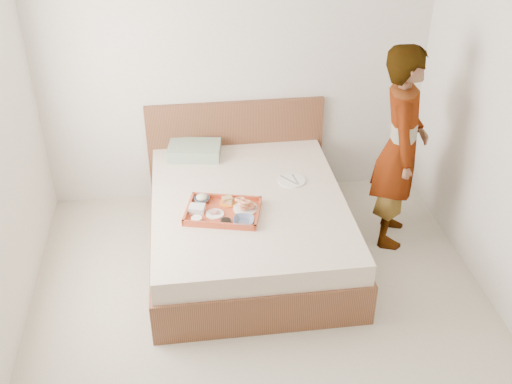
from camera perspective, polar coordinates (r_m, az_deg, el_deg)
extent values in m
cube|color=beige|center=(4.52, 1.05, -13.17)|extent=(3.50, 4.00, 0.01)
cube|color=silver|center=(5.50, -1.94, 11.85)|extent=(3.50, 0.01, 2.60)
cube|color=brown|center=(5.10, -0.71, -3.11)|extent=(1.65, 2.00, 0.53)
cube|color=brown|center=(5.81, -1.88, 4.09)|extent=(1.65, 0.06, 0.95)
cube|color=#9BB096|center=(5.57, -5.76, 3.88)|extent=(0.51, 0.38, 0.11)
cube|color=#BB5023|center=(4.76, -3.10, -1.78)|extent=(0.65, 0.54, 0.05)
cylinder|color=white|center=(4.79, -0.97, -1.54)|extent=(0.24, 0.24, 0.01)
imported|color=navy|center=(4.63, -1.15, -2.71)|extent=(0.19, 0.19, 0.04)
cylinder|color=black|center=(4.63, -2.83, -2.79)|extent=(0.10, 0.10, 0.03)
cylinder|color=white|center=(4.74, -3.85, -2.06)|extent=(0.17, 0.17, 0.01)
cylinder|color=orange|center=(4.87, -2.61, -1.00)|extent=(0.17, 0.17, 0.01)
imported|color=navy|center=(4.89, -5.06, -0.70)|extent=(0.15, 0.15, 0.04)
cube|color=silver|center=(4.77, -5.51, -1.57)|extent=(0.14, 0.12, 0.05)
cylinder|color=white|center=(4.68, -5.55, -2.54)|extent=(0.10, 0.10, 0.03)
cylinder|color=white|center=(5.19, 3.34, 1.07)|extent=(0.30, 0.30, 0.01)
imported|color=silver|center=(5.11, 13.31, 4.01)|extent=(0.59, 0.73, 1.74)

